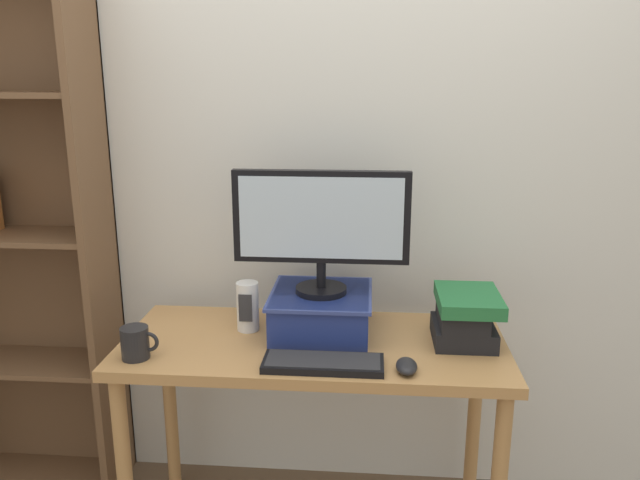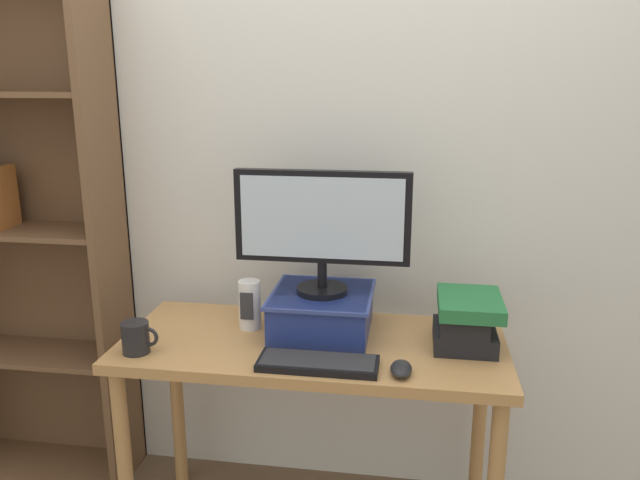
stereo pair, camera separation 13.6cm
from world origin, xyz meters
name	(u,v)px [view 1 (the left image)]	position (x,y,z in m)	size (l,w,h in m)	color
back_wall	(323,164)	(0.00, 0.42, 1.30)	(7.00, 0.08, 2.60)	silver
desk	(313,369)	(0.00, 0.00, 0.67)	(1.28, 0.56, 0.77)	#B7844C
bookshelf_unit	(4,232)	(-1.20, 0.27, 1.05)	(0.75, 0.28, 2.07)	brown
riser_box	(321,311)	(0.02, 0.08, 0.84)	(0.34, 0.35, 0.14)	navy
computer_monitor	(321,224)	(0.02, 0.08, 1.15)	(0.58, 0.17, 0.42)	black
keyboard	(323,363)	(0.05, -0.19, 0.78)	(0.37, 0.13, 0.02)	black
computer_mouse	(407,366)	(0.30, -0.20, 0.79)	(0.06, 0.10, 0.04)	black
book_stack	(465,317)	(0.50, 0.03, 0.85)	(0.21, 0.26, 0.17)	black
coffee_mug	(136,343)	(-0.54, -0.18, 0.82)	(0.12, 0.09, 0.10)	black
desk_speaker	(248,306)	(-0.23, 0.07, 0.85)	(0.08, 0.08, 0.17)	silver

